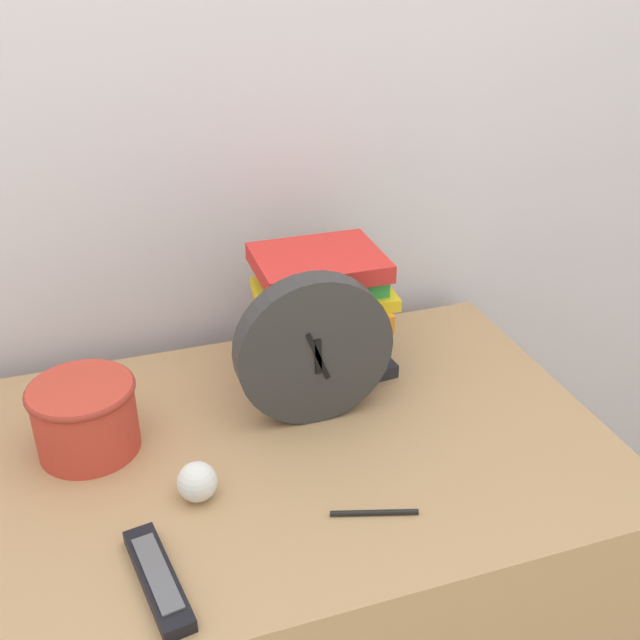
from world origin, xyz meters
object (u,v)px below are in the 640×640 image
crumpled_paper_ball (197,482)px  desk_clock (314,350)px  tv_remote (158,578)px  basket (85,415)px  pen (374,513)px  book_stack (323,312)px

crumpled_paper_ball → desk_clock: bearing=31.6°
tv_remote → crumpled_paper_ball: 0.16m
basket → pen: (0.37, -0.28, -0.06)m
tv_remote → pen: (0.31, 0.03, -0.01)m
book_stack → crumpled_paper_ball: book_stack is taller
book_stack → pen: book_stack is taller
desk_clock → basket: desk_clock is taller
tv_remote → basket: bearing=101.8°
basket → tv_remote: bearing=-78.2°
crumpled_paper_ball → pen: crumpled_paper_ball is taller
tv_remote → crumpled_paper_ball: size_ratio=3.17×
crumpled_paper_ball → pen: (0.23, -0.11, -0.03)m
desk_clock → book_stack: size_ratio=1.06×
pen → desk_clock: bearing=91.7°
desk_clock → book_stack: desk_clock is taller
book_stack → basket: 0.44m
tv_remote → book_stack: bearing=49.1°
tv_remote → crumpled_paper_ball: (0.08, 0.14, 0.02)m
tv_remote → crumpled_paper_ball: crumpled_paper_ball is taller
desk_clock → book_stack: (0.06, 0.14, -0.01)m
crumpled_paper_ball → pen: size_ratio=0.48×
desk_clock → pen: 0.28m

